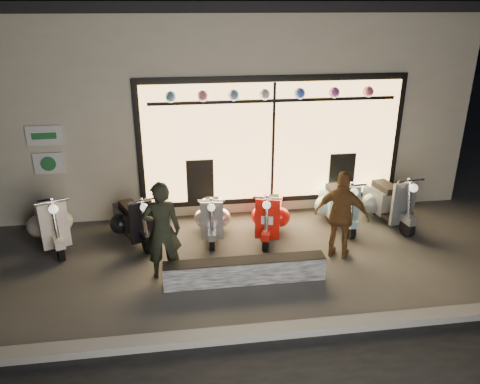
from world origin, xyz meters
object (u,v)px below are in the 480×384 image
object	(u,v)px
graffiti_barrier	(245,271)
scooter_red	(270,214)
scooter_silver	(212,216)
woman	(342,215)
man	(162,231)

from	to	relation	value
graffiti_barrier	scooter_red	xyz separation A→B (m)	(0.73, 1.62, 0.20)
scooter_silver	woman	bearing A→B (deg)	-23.53
man	woman	world-z (taller)	man
scooter_red	man	world-z (taller)	man
woman	scooter_red	bearing A→B (deg)	-14.33
man	woman	xyz separation A→B (m)	(3.05, 0.21, -0.03)
graffiti_barrier	woman	world-z (taller)	woman
scooter_silver	man	xyz separation A→B (m)	(-0.91, -1.40, 0.46)
graffiti_barrier	scooter_red	distance (m)	1.79
graffiti_barrier	scooter_silver	size ratio (longest dim) A/B	2.00
graffiti_barrier	man	size ratio (longest dim) A/B	1.57
scooter_red	man	xyz separation A→B (m)	(-2.01, -1.26, 0.43)
scooter_silver	woman	size ratio (longest dim) A/B	0.82
scooter_silver	man	size ratio (longest dim) A/B	0.78
scooter_red	scooter_silver	bearing A→B (deg)	-170.29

